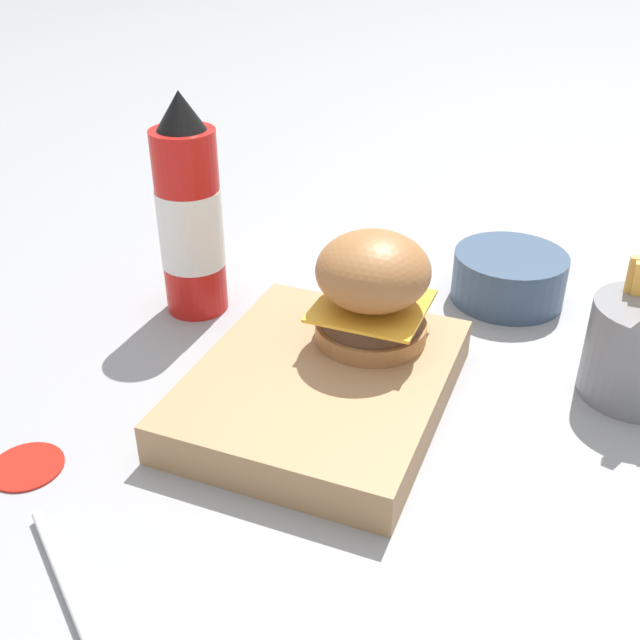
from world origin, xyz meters
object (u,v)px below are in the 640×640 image
serving_board (320,388)px  burger (372,288)px  side_bowl (509,276)px  ketchup_bottle (190,218)px

serving_board → burger: (0.07, -0.02, 0.07)m
serving_board → burger: burger is taller
serving_board → side_bowl: size_ratio=2.10×
burger → ketchup_bottle: ketchup_bottle is taller
serving_board → side_bowl: bearing=-24.8°
ketchup_bottle → side_bowl: size_ratio=1.91×
burger → ketchup_bottle: (0.05, 0.21, 0.01)m
ketchup_bottle → side_bowl: bearing=-65.1°
burger → ketchup_bottle: size_ratio=0.44×
burger → side_bowl: burger is taller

